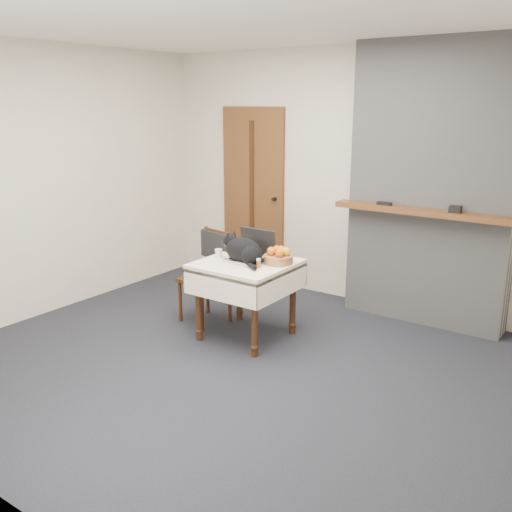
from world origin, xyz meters
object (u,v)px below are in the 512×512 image
at_px(side_table, 246,274).
at_px(cream_jar, 219,253).
at_px(door, 253,196).
at_px(cat, 244,251).
at_px(chair, 211,263).
at_px(laptop, 252,253).
at_px(pill_bottle, 259,263).
at_px(fruit_basket, 278,257).

bearing_deg(side_table, cream_jar, -176.79).
height_order(door, cat, door).
bearing_deg(door, chair, -71.58).
bearing_deg(side_table, laptop, 81.43).
relative_size(side_table, pill_bottle, 9.63).
height_order(laptop, cream_jar, laptop).
xyz_separation_m(door, pill_bottle, (1.15, -1.55, -0.26)).
xyz_separation_m(laptop, pill_bottle, (0.18, -0.17, -0.03)).
xyz_separation_m(pill_bottle, chair, (-0.72, 0.25, -0.18)).
xyz_separation_m(side_table, chair, (-0.53, 0.16, -0.02)).
distance_m(cream_jar, fruit_basket, 0.56).
bearing_deg(fruit_basket, door, 132.28).
xyz_separation_m(laptop, cat, (-0.01, -0.11, 0.04)).
height_order(cat, cream_jar, cat).
distance_m(side_table, fruit_basket, 0.33).
bearing_deg(cream_jar, pill_bottle, -8.57).
bearing_deg(laptop, chair, 172.85).
height_order(side_table, cream_jar, cream_jar).
xyz_separation_m(door, side_table, (0.96, -1.46, -0.41)).
distance_m(pill_bottle, fruit_basket, 0.23).
height_order(laptop, cat, laptop).
xyz_separation_m(door, fruit_basket, (1.21, -1.33, -0.24)).
height_order(door, cream_jar, door).
relative_size(pill_bottle, fruit_basket, 0.32).
xyz_separation_m(door, laptop, (0.97, -1.38, -0.23)).
distance_m(fruit_basket, chair, 0.80).
height_order(cat, chair, cat).
xyz_separation_m(laptop, cream_jar, (-0.31, -0.09, -0.03)).
bearing_deg(fruit_basket, pill_bottle, -104.55).
relative_size(pill_bottle, chair, 0.09).
relative_size(door, cream_jar, 26.40).
bearing_deg(cat, door, 135.32).
xyz_separation_m(laptop, chair, (-0.54, 0.08, -0.20)).
bearing_deg(door, cat, -57.24).
relative_size(door, fruit_basket, 7.81).
height_order(side_table, cat, cat).
xyz_separation_m(laptop, fruit_basket, (0.24, 0.05, -0.01)).
distance_m(door, cat, 1.78).
bearing_deg(door, pill_bottle, -53.33).
distance_m(pill_bottle, chair, 0.78).
distance_m(side_table, chair, 0.55).
xyz_separation_m(side_table, fruit_basket, (0.25, 0.13, 0.17)).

